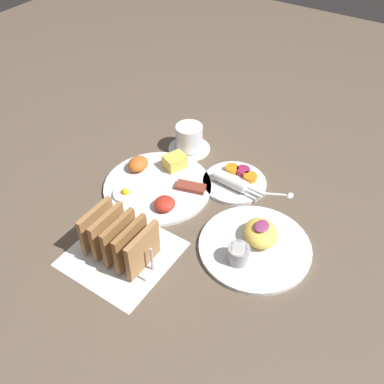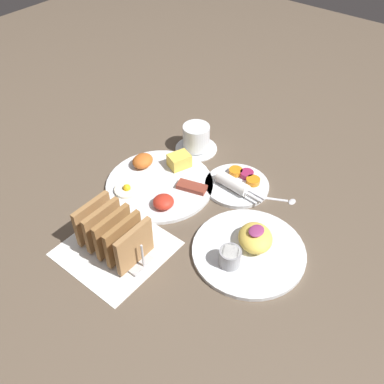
% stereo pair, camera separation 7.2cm
% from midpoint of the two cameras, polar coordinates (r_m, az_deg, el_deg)
% --- Properties ---
extents(ground_plane, '(3.00, 3.00, 0.00)m').
position_cam_midpoint_polar(ground_plane, '(1.02, 1.22, -4.39)').
color(ground_plane, brown).
extents(napkin_flat, '(0.22, 0.22, 0.00)m').
position_cam_midpoint_polar(napkin_flat, '(0.98, -7.99, -7.54)').
color(napkin_flat, white).
rests_on(napkin_flat, ground_plane).
extents(plate_breakfast, '(0.28, 0.28, 0.05)m').
position_cam_midpoint_polar(plate_breakfast, '(1.11, -2.50, 1.34)').
color(plate_breakfast, white).
rests_on(plate_breakfast, ground_plane).
extents(plate_condiments, '(0.17, 0.18, 0.04)m').
position_cam_midpoint_polar(plate_condiments, '(1.12, 7.86, 1.05)').
color(plate_condiments, white).
rests_on(plate_condiments, ground_plane).
extents(plate_foreground, '(0.25, 0.25, 0.06)m').
position_cam_midpoint_polar(plate_foreground, '(0.97, 9.71, -7.45)').
color(plate_foreground, white).
rests_on(plate_foreground, ground_plane).
extents(toast_rack, '(0.10, 0.18, 0.10)m').
position_cam_midpoint_polar(toast_rack, '(0.94, -8.28, -5.58)').
color(toast_rack, '#B7B7BC').
rests_on(toast_rack, ground_plane).
extents(coffee_cup, '(0.12, 0.12, 0.08)m').
position_cam_midpoint_polar(coffee_cup, '(1.22, 2.27, 7.03)').
color(coffee_cup, white).
rests_on(coffee_cup, ground_plane).
extents(teaspoon, '(0.07, 0.12, 0.01)m').
position_cam_midpoint_polar(teaspoon, '(1.11, 13.38, -0.99)').
color(teaspoon, silver).
rests_on(teaspoon, ground_plane).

